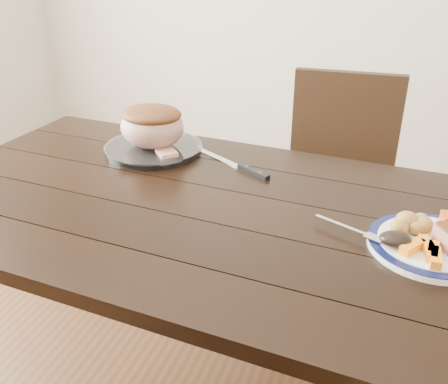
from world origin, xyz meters
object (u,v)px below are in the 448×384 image
(roast_joint, at_px, (152,127))
(carving_knife, at_px, (244,168))
(dinner_plate, at_px, (430,246))
(fork, at_px, (354,230))
(dining_table, at_px, (199,231))
(serving_platter, at_px, (154,149))
(chair_far, at_px, (337,181))

(roast_joint, xyz_separation_m, carving_knife, (0.33, -0.04, -0.08))
(dinner_plate, distance_m, fork, 0.17)
(roast_joint, bearing_deg, dinner_plate, -20.06)
(dining_table, bearing_deg, serving_platter, 134.76)
(dinner_plate, height_order, serving_platter, serving_platter)
(dining_table, distance_m, roast_joint, 0.43)
(dining_table, bearing_deg, chair_far, 68.84)
(serving_platter, bearing_deg, roast_joint, 0.00)
(fork, relative_size, roast_joint, 0.82)
(dinner_plate, xyz_separation_m, fork, (-0.17, -0.01, 0.01))
(fork, distance_m, carving_knife, 0.46)
(dining_table, height_order, serving_platter, serving_platter)
(fork, height_order, carving_knife, fork)
(dining_table, height_order, fork, fork)
(fork, bearing_deg, dinner_plate, 25.92)
(dining_table, distance_m, dinner_plate, 0.59)
(chair_far, xyz_separation_m, dinner_plate, (0.30, -0.78, 0.23))
(serving_platter, relative_size, fork, 1.83)
(chair_far, bearing_deg, fork, 96.40)
(chair_far, xyz_separation_m, serving_platter, (-0.56, -0.46, 0.23))
(dinner_plate, height_order, fork, fork)
(dining_table, bearing_deg, carving_knife, 77.13)
(roast_joint, bearing_deg, dining_table, -45.24)
(roast_joint, distance_m, carving_knife, 0.34)
(dining_table, relative_size, chair_far, 1.78)
(serving_platter, bearing_deg, chair_far, 39.64)
(chair_far, distance_m, dinner_plate, 0.86)
(dining_table, xyz_separation_m, fork, (0.41, -0.05, 0.11))
(fork, distance_m, roast_joint, 0.76)
(dinner_plate, xyz_separation_m, serving_platter, (-0.86, 0.31, 0.00))
(dinner_plate, relative_size, fork, 1.63)
(serving_platter, height_order, fork, fork)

